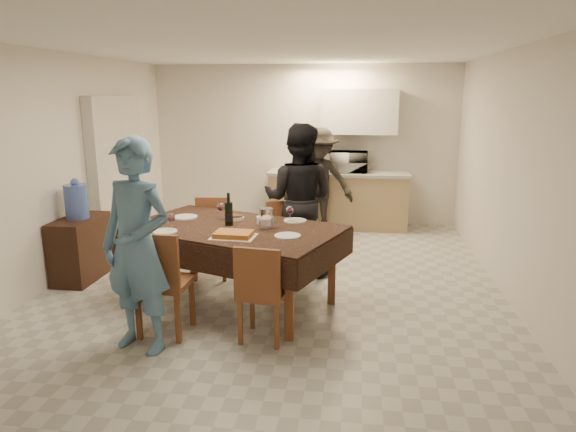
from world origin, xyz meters
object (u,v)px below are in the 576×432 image
console (81,248)px  water_jug (76,202)px  dining_table (233,230)px  person_kitchen (318,182)px  wine_bottle (229,209)px  water_pitcher (266,219)px  person_near (137,247)px  microwave (349,162)px  person_far (299,200)px  savoury_tart (233,234)px

console → water_jug: size_ratio=2.04×
dining_table → person_kitchen: size_ratio=1.47×
dining_table → water_jug: bearing=-172.9°
wine_bottle → person_kitchen: size_ratio=0.20×
wine_bottle → water_pitcher: bearing=-14.0°
water_jug → person_kitchen: 3.52m
dining_table → person_near: (-0.55, -1.05, 0.12)m
console → water_pitcher: bearing=-12.9°
console → microwave: (3.04, 2.84, 0.71)m
microwave → person_far: (-0.55, -2.26, -0.17)m
console → person_far: size_ratio=0.44×
person_near → person_far: size_ratio=1.00×
water_jug → console: bearing=-90.0°
water_jug → savoury_tart: (2.04, -0.85, -0.08)m
water_pitcher → console: bearing=167.1°
water_jug → person_far: 2.56m
dining_table → person_far: bearing=83.1°
dining_table → person_kitchen: (0.65, 2.86, 0.03)m
console → water_pitcher: water_pitcher is taller
wine_bottle → microwave: bearing=70.6°
microwave → person_near: 4.66m
person_near → microwave: bearing=85.5°
microwave → person_far: 2.33m
dining_table → microwave: 3.50m
water_jug → person_kitchen: (2.59, 2.39, -0.11)m
dining_table → water_jug: 2.00m
dining_table → wine_bottle: size_ratio=7.18×
person_near → person_far: (1.10, 2.10, -0.00)m
console → person_far: bearing=13.0°
savoury_tart → person_far: 1.50m
dining_table → savoury_tart: bearing=-54.5°
water_jug → person_near: person_near is taller
water_jug → water_pitcher: 2.35m
person_far → wine_bottle: bearing=67.1°
water_pitcher → microwave: size_ratio=0.35×
person_kitchen → savoury_tart: bearing=-99.6°
savoury_tart → dining_table: bearing=104.7°
dining_table → console: (-1.94, 0.47, -0.42)m
microwave → person_kitchen: size_ratio=0.36×
savoury_tart → water_pitcher: bearing=52.9°
dining_table → console: size_ratio=3.03×
wine_bottle → person_far: bearing=59.0°
water_jug → person_kitchen: bearing=42.7°
dining_table → console: bearing=-172.9°
dining_table → console: 2.04m
console → water_pitcher: size_ratio=3.80×
person_kitchen → person_near: bearing=-107.0°
water_jug → savoury_tart: bearing=-22.7°
microwave → person_far: size_ratio=0.33×
person_far → person_kitchen: bearing=-85.1°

